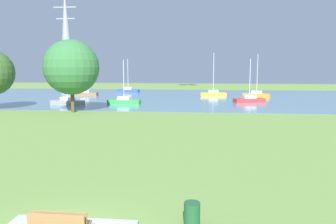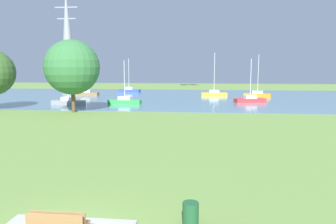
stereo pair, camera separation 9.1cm
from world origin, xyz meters
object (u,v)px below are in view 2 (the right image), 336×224
(sailboat_gray, at_px, (68,101))
(sailboat_orange, at_px, (257,94))
(sailboat_red, at_px, (250,99))
(sailboat_green, at_px, (125,101))
(sailboat_brown, at_px, (86,93))
(tree_mid_shore, at_px, (72,67))
(sailboat_yellow, at_px, (214,93))
(litter_bin, at_px, (191,214))
(sailboat_blue, at_px, (129,90))
(electricity_pylon, at_px, (67,38))

(sailboat_gray, bearing_deg, sailboat_orange, 28.19)
(sailboat_red, relative_size, sailboat_gray, 1.01)
(sailboat_orange, bearing_deg, sailboat_green, -146.76)
(sailboat_brown, relative_size, sailboat_gray, 0.90)
(tree_mid_shore, bearing_deg, sailboat_yellow, 54.53)
(sailboat_green, xyz_separation_m, sailboat_orange, (21.37, 14.01, 0.02))
(litter_bin, relative_size, sailboat_brown, 0.14)
(sailboat_green, xyz_separation_m, sailboat_blue, (-4.53, 22.76, 0.01))
(sailboat_red, distance_m, sailboat_gray, 27.28)
(electricity_pylon, bearing_deg, sailboat_orange, -30.07)
(sailboat_green, height_order, sailboat_red, sailboat_red)
(litter_bin, distance_m, electricity_pylon, 87.19)
(sailboat_green, distance_m, tree_mid_shore, 11.41)
(sailboat_brown, distance_m, sailboat_green, 17.33)
(sailboat_orange, xyz_separation_m, tree_mid_shore, (-25.38, -23.49, 4.91))
(litter_bin, bearing_deg, electricity_pylon, 115.34)
(sailboat_yellow, distance_m, sailboat_red, 12.10)
(sailboat_brown, bearing_deg, sailboat_orange, 0.87)
(sailboat_brown, height_order, tree_mid_shore, tree_mid_shore)
(sailboat_orange, bearing_deg, sailboat_yellow, 171.77)
(tree_mid_shore, relative_size, electricity_pylon, 0.32)
(sailboat_brown, relative_size, sailboat_red, 0.89)
(sailboat_yellow, xyz_separation_m, tree_mid_shore, (-17.54, -24.62, 4.90))
(sailboat_gray, xyz_separation_m, tree_mid_shore, (3.93, -7.78, 4.92))
(sailboat_green, bearing_deg, sailboat_brown, 128.72)
(litter_bin, relative_size, electricity_pylon, 0.03)
(sailboat_red, bearing_deg, sailboat_green, -167.32)
(electricity_pylon, bearing_deg, sailboat_green, -58.03)
(sailboat_blue, relative_size, tree_mid_shore, 0.83)
(litter_bin, bearing_deg, sailboat_green, 106.91)
(litter_bin, bearing_deg, sailboat_blue, 104.78)
(sailboat_brown, distance_m, tree_mid_shore, 24.49)
(sailboat_yellow, height_order, electricity_pylon, electricity_pylon)
(sailboat_red, bearing_deg, sailboat_brown, 162.51)
(sailboat_orange, bearing_deg, sailboat_red, -105.23)
(sailboat_orange, relative_size, sailboat_yellow, 0.95)
(litter_bin, distance_m, sailboat_blue, 61.40)
(litter_bin, bearing_deg, sailboat_brown, 113.66)
(sailboat_yellow, relative_size, sailboat_blue, 1.12)
(sailboat_orange, bearing_deg, sailboat_brown, -179.13)
(sailboat_brown, relative_size, sailboat_blue, 0.82)
(sailboat_red, distance_m, electricity_pylon, 59.36)
(sailboat_red, height_order, electricity_pylon, electricity_pylon)
(sailboat_green, relative_size, sailboat_orange, 0.83)
(tree_mid_shore, bearing_deg, sailboat_red, 31.08)
(sailboat_brown, bearing_deg, tree_mid_shore, -73.45)
(sailboat_green, height_order, sailboat_yellow, sailboat_yellow)
(sailboat_red, height_order, sailboat_gray, sailboat_red)
(sailboat_orange, distance_m, sailboat_red, 10.16)
(sailboat_orange, relative_size, sailboat_blue, 1.07)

